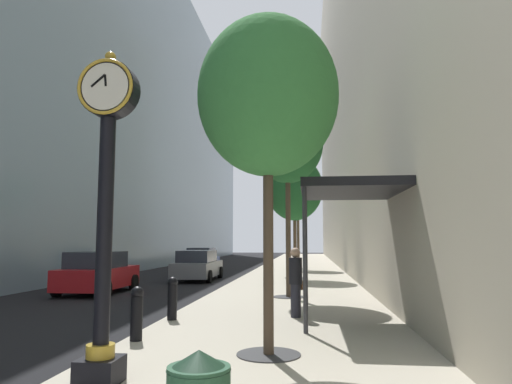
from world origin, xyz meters
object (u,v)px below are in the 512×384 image
object	(u,v)px
bollard_fourth	(172,297)
street_tree_far	(298,192)
street_clock	(105,195)
car_blue_far	(202,260)
street_tree_near	(268,97)
street_tree_mid_near	(288,143)
street_tree_mid_far	(294,189)
pedestrian_walking	(296,280)
bollard_third	(137,312)
car_grey_near	(198,266)
car_red_mid	(98,273)

from	to	relation	value
bollard_fourth	street_tree_far	world-z (taller)	street_tree_far
street_clock	car_blue_far	xyz separation A→B (m)	(-4.25, 24.54, -1.93)
street_tree_near	street_tree_mid_near	distance (m)	8.29
street_clock	street_tree_far	size ratio (longest dim) A/B	0.67
street_tree_mid_far	pedestrian_walking	distance (m)	13.05
bollard_third	car_grey_near	size ratio (longest dim) A/B	0.22
car_red_mid	car_blue_far	distance (m)	12.88
street_tree_far	pedestrian_walking	size ratio (longest dim) A/B	3.96
bollard_third	street_tree_near	bearing A→B (deg)	-17.66
bollard_third	street_tree_mid_near	xyz separation A→B (m)	(2.67, 7.39, 4.86)
street_tree_near	car_blue_far	xyz separation A→B (m)	(-6.40, 22.66, -3.87)
street_tree_near	bollard_third	bearing A→B (deg)	162.34
bollard_fourth	street_tree_far	distance (m)	22.15
car_grey_near	street_tree_near	bearing A→B (deg)	-72.39
car_red_mid	car_blue_far	bearing A→B (deg)	84.27
car_blue_far	bollard_fourth	bearing A→B (deg)	-79.11
car_grey_near	pedestrian_walking	bearing A→B (deg)	-65.73
pedestrian_walking	street_tree_mid_near	bearing A→B (deg)	94.88
bollard_third	car_red_mid	distance (m)	10.30
street_clock	pedestrian_walking	size ratio (longest dim) A/B	2.66
bollard_third	bollard_fourth	bearing A→B (deg)	90.00
street_clock	car_red_mid	distance (m)	13.11
bollard_third	street_tree_mid_near	world-z (taller)	street_tree_mid_near
street_tree_near	street_tree_mid_far	bearing A→B (deg)	90.00
street_clock	bollard_fourth	distance (m)	5.56
car_blue_far	street_tree_mid_near	bearing A→B (deg)	-66.07
car_blue_far	street_tree_far	bearing A→B (deg)	17.82
street_tree_far	pedestrian_walking	xyz separation A→B (m)	(0.36, -20.73, -4.47)
street_tree_mid_near	car_red_mid	distance (m)	9.17
street_clock	pedestrian_walking	distance (m)	6.60
street_tree_near	street_tree_far	distance (m)	24.73
street_tree_mid_near	street_tree_far	size ratio (longest dim) A/B	0.99
street_tree_mid_near	pedestrian_walking	distance (m)	6.18
street_tree_mid_near	street_tree_mid_far	xyz separation A→B (m)	(0.00, 8.24, -0.70)
street_clock	car_red_mid	world-z (taller)	street_clock
street_tree_mid_near	street_tree_far	bearing A→B (deg)	90.00
street_tree_far	car_blue_far	bearing A→B (deg)	-162.18
street_clock	street_tree_mid_near	bearing A→B (deg)	78.03
street_clock	street_tree_near	xyz separation A→B (m)	(2.15, 1.88, 1.94)
car_red_mid	bollard_third	bearing A→B (deg)	-60.84
car_grey_near	car_blue_far	size ratio (longest dim) A/B	1.12
bollard_third	car_red_mid	size ratio (longest dim) A/B	0.25
bollard_fourth	car_blue_far	distance (m)	19.75
bollard_fourth	street_tree_mid_near	size ratio (longest dim) A/B	0.15
street_clock	car_red_mid	size ratio (longest dim) A/B	1.11
street_clock	street_tree_mid_near	xyz separation A→B (m)	(2.15, 10.12, 2.83)
street_clock	car_grey_near	world-z (taller)	street_clock
street_tree_mid_far	pedestrian_walking	world-z (taller)	street_tree_mid_far
street_clock	street_tree_mid_near	world-z (taller)	street_tree_mid_near
bollard_third	car_red_mid	world-z (taller)	car_red_mid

